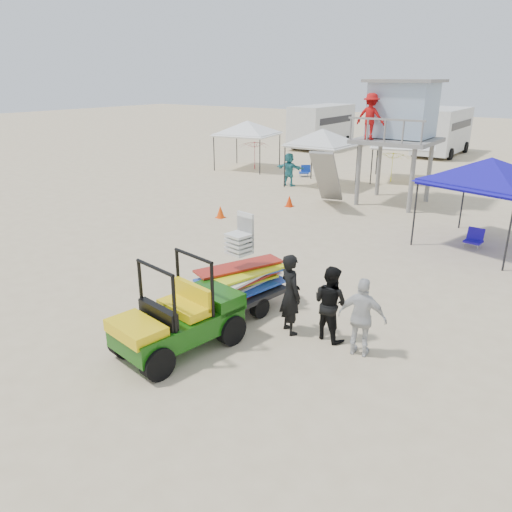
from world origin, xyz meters
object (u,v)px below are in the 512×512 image
Objects in this scene: man_left at (290,294)px; canopy_blue at (491,162)px; surf_trailer at (243,277)px; lifeguard_tower at (398,115)px; utility_cart at (175,310)px.

canopy_blue reaches higher than man_left.
lifeguard_tower reaches higher than surf_trailer.
utility_cart is 0.69× the size of canopy_blue.
canopy_blue reaches higher than surf_trailer.
utility_cart is at bearing -85.94° from lifeguard_tower.
surf_trailer reaches higher than man_left.
surf_trailer is at bearing 20.14° from man_left.
utility_cart is at bearing -108.72° from canopy_blue.
surf_trailer is 1.34× the size of man_left.
utility_cart is 15.47m from lifeguard_tower.
surf_trailer reaches higher than utility_cart.
surf_trailer is 1.54m from man_left.
utility_cart is 1.51× the size of man_left.
lifeguard_tower is at bearing -47.45° from man_left.
surf_trailer is 9.41m from canopy_blue.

